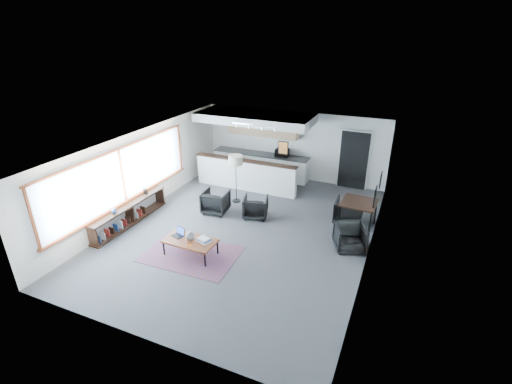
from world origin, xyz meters
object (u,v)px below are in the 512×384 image
at_px(dining_chair_near, 350,238).
at_px(armchair_right, 256,206).
at_px(laptop, 179,233).
at_px(floor_lamp, 236,162).
at_px(dining_table, 359,204).
at_px(dining_chair_far, 348,212).
at_px(microwave, 282,152).
at_px(armchair_left, 216,201).
at_px(book_stack, 204,240).
at_px(ceramic_pot, 190,236).
at_px(coffee_table, 190,241).

bearing_deg(dining_chair_near, armchair_right, 143.65).
bearing_deg(armchair_right, laptop, 50.67).
relative_size(floor_lamp, dining_table, 1.59).
bearing_deg(floor_lamp, dining_chair_far, -0.35).
distance_m(armchair_right, microwave, 3.35).
distance_m(armchair_left, dining_chair_far, 4.12).
xyz_separation_m(armchair_right, dining_chair_far, (2.71, 0.76, -0.02)).
bearing_deg(dining_chair_far, laptop, 38.81).
bearing_deg(laptop, dining_chair_near, 42.62).
xyz_separation_m(armchair_right, dining_chair_near, (3.02, -0.70, -0.04)).
height_order(book_stack, microwave, microwave).
relative_size(book_stack, armchair_left, 0.51).
bearing_deg(dining_chair_far, armchair_right, 13.86).
relative_size(armchair_right, microwave, 1.45).
bearing_deg(floor_lamp, laptop, -91.02).
height_order(dining_chair_far, microwave, microwave).
relative_size(ceramic_pot, book_stack, 0.62).
distance_m(ceramic_pot, floor_lamp, 3.50).
relative_size(coffee_table, laptop, 3.76).
distance_m(dining_table, dining_chair_near, 1.35).
bearing_deg(dining_table, dining_chair_near, -89.60).
bearing_deg(book_stack, dining_table, 42.76).
bearing_deg(microwave, book_stack, -98.07).
bearing_deg(dining_chair_far, floor_lamp, -2.10).
distance_m(laptop, book_stack, 0.76).
bearing_deg(armchair_right, armchair_left, -6.84).
bearing_deg(floor_lamp, armchair_left, -104.49).
xyz_separation_m(coffee_table, floor_lamp, (-0.33, 3.38, 1.01)).
xyz_separation_m(armchair_left, dining_table, (4.31, 0.79, 0.36)).
xyz_separation_m(armchair_right, dining_table, (3.01, 0.59, 0.38)).
distance_m(laptop, dining_table, 5.15).
bearing_deg(coffee_table, book_stack, 13.62).
relative_size(coffee_table, dining_table, 1.32).
height_order(ceramic_pot, armchair_left, armchair_left).
height_order(ceramic_pot, floor_lamp, floor_lamp).
height_order(laptop, dining_chair_near, dining_chair_near).
distance_m(ceramic_pot, dining_table, 4.90).
xyz_separation_m(laptop, dining_chair_far, (3.81, 3.27, -0.15)).
relative_size(armchair_left, dining_chair_far, 1.13).
height_order(dining_table, dining_chair_near, dining_table).
relative_size(floor_lamp, dining_chair_near, 2.45).
bearing_deg(ceramic_pot, dining_table, 40.66).
bearing_deg(laptop, coffee_table, 5.95).
bearing_deg(book_stack, floor_lamp, 101.96).
xyz_separation_m(armchair_left, armchair_right, (1.30, 0.20, -0.02)).
distance_m(ceramic_pot, armchair_left, 2.48).
relative_size(ceramic_pot, dining_table, 0.24).
xyz_separation_m(coffee_table, dining_chair_near, (3.73, 1.90, -0.07)).
xyz_separation_m(coffee_table, armchair_left, (-0.58, 2.40, -0.01)).
bearing_deg(book_stack, armchair_right, 82.16).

